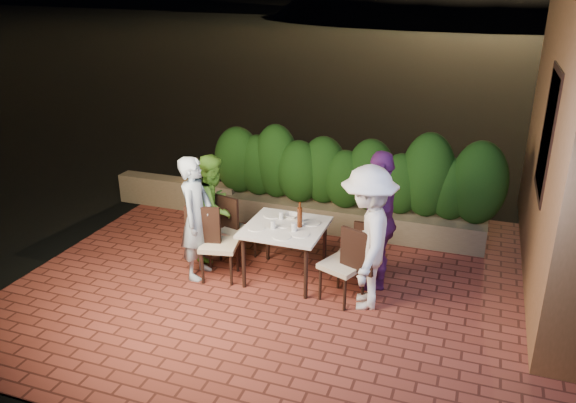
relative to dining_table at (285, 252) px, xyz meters
The scene contains 30 objects.
ground 0.69m from the dining_table, 71.40° to the right, with size 400.00×400.00×0.00m, color black.
terrace_floor 0.49m from the dining_table, 12.80° to the right, with size 7.00×6.00×0.15m, color brown.
window_pane 3.55m from the dining_table, 17.71° to the left, with size 0.08×1.00×1.40m, color black.
window_frame 3.54m from the dining_table, 17.76° to the left, with size 0.06×1.15×1.55m, color black.
planter 1.81m from the dining_table, 77.74° to the left, with size 4.20×0.55×0.40m, color brown.
hedge 1.89m from the dining_table, 77.74° to the left, with size 4.00×0.70×1.10m, color #14370E, non-canonical shape.
parapet 3.16m from the dining_table, 146.11° to the left, with size 2.20×0.30×0.50m, color brown.
hill 59.66m from the dining_table, 87.90° to the left, with size 52.00×40.00×22.00m, color black.
dining_table is the anchor object (origin of this frame).
plate_nw 0.54m from the dining_table, 147.61° to the right, with size 0.21×0.21×0.01m, color white.
plate_sw 0.54m from the dining_table, 137.44° to the left, with size 0.23×0.23×0.01m, color white.
plate_ne 0.50m from the dining_table, 35.31° to the right, with size 0.24×0.24×0.01m, color white.
plate_se 0.52m from the dining_table, 33.84° to the left, with size 0.24×0.24×0.01m, color white.
plate_centre 0.38m from the dining_table, 142.14° to the left, with size 0.22×0.22×0.01m, color white.
plate_front 0.51m from the dining_table, 77.30° to the right, with size 0.23×0.23×0.01m, color white.
glass_nw 0.47m from the dining_table, 131.61° to the right, with size 0.06×0.06×0.11m, color silver.
glass_sw 0.48m from the dining_table, 123.95° to the left, with size 0.06×0.06×0.10m, color silver.
glass_ne 0.49m from the dining_table, 39.54° to the right, with size 0.07×0.07×0.12m, color silver.
glass_se 0.48m from the dining_table, 48.67° to the left, with size 0.06×0.06×0.10m, color silver.
beer_bottle 0.57m from the dining_table, 10.64° to the left, with size 0.07×0.07×0.34m, color #4D200C, non-canonical shape.
bowl 0.50m from the dining_table, 93.73° to the left, with size 0.18×0.18×0.05m, color white.
chair_left_front 0.87m from the dining_table, 160.76° to the right, with size 0.46×0.46×1.00m, color black, non-canonical shape.
chair_left_back 0.87m from the dining_table, 160.81° to the left, with size 0.42×0.42×0.90m, color black, non-canonical shape.
chair_right_front 0.89m from the dining_table, 18.45° to the right, with size 0.46×0.46×0.99m, color black, non-canonical shape.
chair_right_back 0.90m from the dining_table, 15.61° to the left, with size 0.39×0.39×0.84m, color black, non-canonical shape.
diner_blue 1.24m from the dining_table, 164.52° to the right, with size 0.60×0.40×1.65m, color #A8C3D9.
diner_green 1.26m from the dining_table, 165.84° to the left, with size 0.73×0.57×1.50m, color #6CBD3B.
diner_white 1.27m from the dining_table, 14.72° to the right, with size 1.14×0.65×1.76m, color white.
diner_purple 1.29m from the dining_table, 12.30° to the left, with size 1.06×0.44×1.80m, color #5E236A.
parapet_lamp 2.89m from the dining_table, 142.39° to the left, with size 0.10×0.10×0.14m, color orange.
Camera 1 is at (2.06, -5.66, 3.67)m, focal length 35.00 mm.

